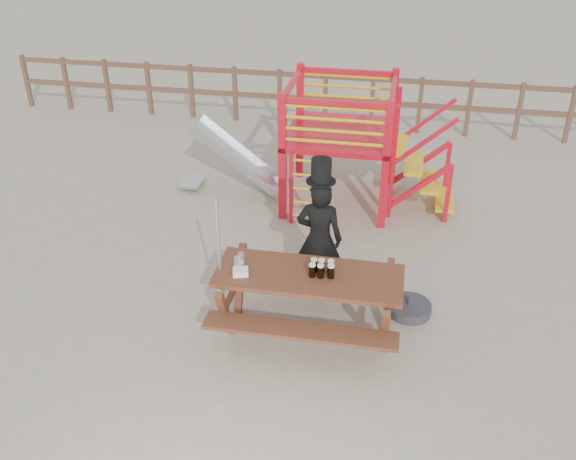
# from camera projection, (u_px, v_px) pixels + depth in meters

# --- Properties ---
(ground) EXTENTS (60.00, 60.00, 0.00)m
(ground) POSITION_uv_depth(u_px,v_px,m) (286.00, 328.00, 8.04)
(ground) COLOR tan
(ground) RESTS_ON ground
(back_fence) EXTENTS (15.09, 0.09, 1.20)m
(back_fence) POSITION_uv_depth(u_px,v_px,m) (349.00, 95.00, 13.60)
(back_fence) COLOR brown
(back_fence) RESTS_ON ground
(playground_fort) EXTENTS (4.71, 1.84, 2.10)m
(playground_fort) POSITION_uv_depth(u_px,v_px,m) (335.00, 141.00, 10.52)
(playground_fort) COLOR red
(playground_fort) RESTS_ON ground
(picnic_table) EXTENTS (2.23, 1.54, 0.86)m
(picnic_table) POSITION_uv_depth(u_px,v_px,m) (308.00, 296.00, 7.72)
(picnic_table) COLOR brown
(picnic_table) RESTS_ON ground
(man_with_hat) EXTENTS (0.62, 0.42, 1.96)m
(man_with_hat) POSITION_uv_depth(u_px,v_px,m) (319.00, 236.00, 8.29)
(man_with_hat) COLOR black
(man_with_hat) RESTS_ON ground
(metal_pole) EXTENTS (0.04, 0.04, 1.81)m
(metal_pole) POSITION_uv_depth(u_px,v_px,m) (220.00, 266.00, 7.64)
(metal_pole) COLOR #B2B2B7
(metal_pole) RESTS_ON ground
(parasol_base) EXTENTS (0.57, 0.57, 0.24)m
(parasol_base) POSITION_uv_depth(u_px,v_px,m) (409.00, 308.00, 8.29)
(parasol_base) COLOR #35353A
(parasol_base) RESTS_ON ground
(paper_bag) EXTENTS (0.21, 0.18, 0.08)m
(paper_bag) POSITION_uv_depth(u_px,v_px,m) (241.00, 272.00, 7.53)
(paper_bag) COLOR white
(paper_bag) RESTS_ON picnic_table
(stout_pints) EXTENTS (0.30, 0.20, 0.17)m
(stout_pints) POSITION_uv_depth(u_px,v_px,m) (322.00, 268.00, 7.51)
(stout_pints) COLOR black
(stout_pints) RESTS_ON picnic_table
(empty_glasses) EXTENTS (0.10, 0.17, 0.15)m
(empty_glasses) POSITION_uv_depth(u_px,v_px,m) (239.00, 261.00, 7.68)
(empty_glasses) COLOR silver
(empty_glasses) RESTS_ON picnic_table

